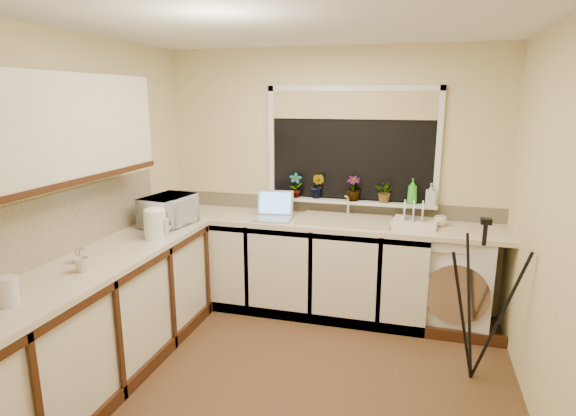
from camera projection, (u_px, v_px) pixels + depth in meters
The scene contains 34 objects.
floor at pixel (288, 381), 3.41m from camera, with size 3.20×3.20×0.00m, color brown.
ceiling at pixel (288, 20), 2.84m from camera, with size 3.20×3.20×0.00m, color white.
wall_back at pixel (330, 179), 4.53m from camera, with size 3.20×3.20×0.00m, color beige.
wall_front at pixel (178, 315), 1.72m from camera, with size 3.20×3.20×0.00m, color beige.
wall_left at pixel (83, 203), 3.54m from camera, with size 3.00×3.00×0.00m, color beige.
wall_right at pixel (557, 235), 2.71m from camera, with size 3.00×3.00×0.00m, color beige.
base_cabinet_back at pixel (289, 265), 4.52m from camera, with size 2.55×0.60×0.86m, color silver.
base_cabinet_left at pixel (102, 323), 3.37m from camera, with size 0.54×2.40×0.86m, color silver.
worktop_back at pixel (323, 222), 4.33m from camera, with size 3.20×0.60×0.04m, color beige.
worktop_left at pixel (96, 263), 3.26m from camera, with size 0.60×2.40×0.04m, color beige.
upper_cabinet at pixel (47, 130), 2.95m from camera, with size 0.28×1.90×0.70m, color silver.
splashback_left at pixel (57, 226), 3.28m from camera, with size 0.02×2.40×0.45m, color beige.
splashback_back at pixel (329, 206), 4.58m from camera, with size 3.20×0.02×0.14m, color beige.
window_glass at pixel (352, 146), 4.39m from camera, with size 1.50×0.02×1.00m, color black.
window_blind at pixel (352, 105), 4.28m from camera, with size 1.50×0.02×0.25m, color tan.
windowsill at pixel (349, 201), 4.46m from camera, with size 1.60×0.14×0.03m, color white.
sink at pixel (345, 220), 4.27m from camera, with size 0.82×0.46×0.03m, color tan.
faucet at pixel (348, 204), 4.42m from camera, with size 0.03×0.03×0.24m, color silver.
washing_machine at pixel (455, 278), 4.17m from camera, with size 0.62×0.60×0.88m, color silver.
laptop at pixel (274, 212), 4.36m from camera, with size 0.36×0.33×0.25m.
kettle at pixel (155, 225), 3.73m from camera, with size 0.17×0.17×0.23m, color white.
dish_rack at pixel (415, 223), 4.12m from camera, with size 0.38×0.28×0.06m, color silver.
tripod at pixel (478, 301), 3.32m from camera, with size 0.60×0.60×1.20m, color black, non-canonical shape.
glass_jug at pixel (7, 291), 2.54m from camera, with size 0.11×0.11×0.16m, color silver.
steel_jar at pixel (80, 256), 3.20m from camera, with size 0.07×0.07×0.10m, color silver.
microwave at pixel (168, 211), 4.12m from camera, with size 0.47×0.32×0.26m, color white.
plant_a at pixel (296, 185), 4.53m from camera, with size 0.13×0.09×0.24m, color #999999.
plant_b at pixel (317, 186), 4.50m from camera, with size 0.13×0.11×0.24m, color #999999.
plant_c at pixel (353, 188), 4.39m from camera, with size 0.13×0.13×0.23m, color #999999.
plant_d at pixel (385, 192), 4.33m from camera, with size 0.18×0.15×0.20m, color #999999.
soap_bottle_green at pixel (412, 191), 4.27m from camera, with size 0.09×0.09×0.23m, color green.
soap_bottle_clear at pixel (431, 194), 4.24m from camera, with size 0.09×0.09×0.20m, color #999999.
cup_back at pixel (440, 221), 4.11m from camera, with size 0.11×0.11×0.09m, color silver.
cup_left at pixel (81, 265), 3.04m from camera, with size 0.10×0.10×0.09m, color beige.
Camera 1 is at (0.81, -2.92, 2.00)m, focal length 29.47 mm.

